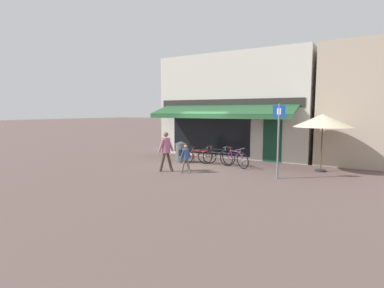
% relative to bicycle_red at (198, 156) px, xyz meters
% --- Properties ---
extents(ground_plane, '(160.00, 160.00, 0.00)m').
position_rel_bicycle_red_xyz_m(ground_plane, '(-0.16, -0.24, -0.35)').
color(ground_plane, brown).
extents(shop_front, '(8.28, 4.54, 5.50)m').
position_rel_bicycle_red_xyz_m(shop_front, '(0.43, 3.65, 2.39)').
color(shop_front, beige).
rests_on(shop_front, ground_plane).
extents(bike_rack_rail, '(2.58, 0.04, 0.57)m').
position_rel_bicycle_red_xyz_m(bike_rack_rail, '(0.89, 0.22, 0.10)').
color(bike_rack_rail, '#47494F').
rests_on(bike_rack_rail, ground_plane).
extents(bicycle_red, '(1.64, 0.78, 0.79)m').
position_rel_bicycle_red_xyz_m(bicycle_red, '(0.00, 0.00, 0.00)').
color(bicycle_red, black).
rests_on(bicycle_red, ground_plane).
extents(bicycle_black, '(1.85, 0.52, 0.87)m').
position_rel_bicycle_red_xyz_m(bicycle_black, '(0.93, 0.04, 0.04)').
color(bicycle_black, black).
rests_on(bicycle_black, ground_plane).
extents(bicycle_purple, '(1.62, 0.93, 0.89)m').
position_rel_bicycle_red_xyz_m(bicycle_purple, '(1.88, -0.04, 0.04)').
color(bicycle_purple, black).
rests_on(bicycle_purple, ground_plane).
extents(pedestrian_adult, '(0.56, 0.58, 1.64)m').
position_rel_bicycle_red_xyz_m(pedestrian_adult, '(-0.17, -2.36, 0.63)').
color(pedestrian_adult, '#47382D').
rests_on(pedestrian_adult, ground_plane).
extents(pedestrian_child, '(0.48, 0.40, 1.15)m').
position_rel_bicycle_red_xyz_m(pedestrian_child, '(0.64, -2.20, 0.36)').
color(pedestrian_child, slate).
rests_on(pedestrian_child, ground_plane).
extents(litter_bin, '(0.53, 0.53, 1.02)m').
position_rel_bicycle_red_xyz_m(litter_bin, '(-0.85, -0.16, 0.16)').
color(litter_bin, '#515459').
rests_on(litter_bin, ground_plane).
extents(parking_sign, '(0.44, 0.07, 2.73)m').
position_rel_bicycle_red_xyz_m(parking_sign, '(4.09, -1.36, 1.30)').
color(parking_sign, slate).
rests_on(parking_sign, ground_plane).
extents(cafe_parasol, '(2.32, 2.32, 2.34)m').
position_rel_bicycle_red_xyz_m(cafe_parasol, '(5.28, 0.88, 1.72)').
color(cafe_parasol, '#4C3D2D').
rests_on(cafe_parasol, ground_plane).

